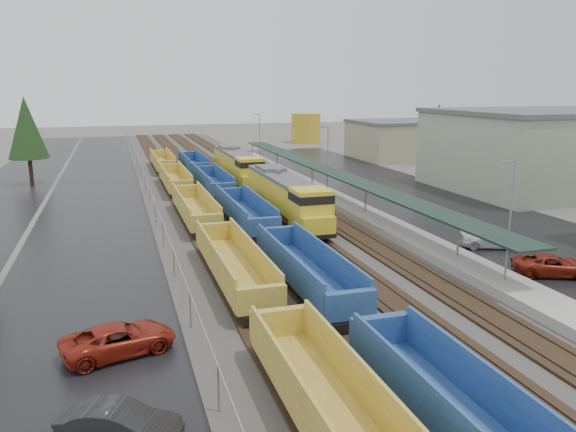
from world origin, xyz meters
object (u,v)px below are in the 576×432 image
(well_string_yellow, at_px, (210,232))
(parked_car_east_c, at_px, (489,239))
(parked_car_west_c, at_px, (119,340))
(parked_car_east_b, at_px, (552,265))
(parked_car_west_b, at_px, (119,425))
(well_string_blue, at_px, (270,237))
(locomotive_lead, at_px, (286,197))
(storage_tank, at_px, (306,128))
(locomotive_trail, at_px, (238,167))

(well_string_yellow, relative_size, parked_car_east_c, 21.24)
(parked_car_west_c, relative_size, parked_car_east_b, 1.04)
(parked_car_west_b, bearing_deg, well_string_blue, -3.48)
(locomotive_lead, xyz_separation_m, parked_car_west_c, (-15.03, -22.70, -1.59))
(well_string_yellow, xyz_separation_m, storage_tank, (34.09, 76.68, 2.02))
(well_string_yellow, bearing_deg, parked_car_west_b, -106.82)
(well_string_blue, bearing_deg, parked_car_west_b, -118.10)
(storage_tank, xyz_separation_m, parked_car_east_c, (-13.61, -83.22, -2.50))
(locomotive_trail, relative_size, parked_car_east_b, 3.82)
(parked_car_east_c, bearing_deg, parked_car_east_b, -161.58)
(parked_car_west_c, bearing_deg, locomotive_lead, -50.06)
(parked_car_west_c, xyz_separation_m, parked_car_east_b, (27.32, 3.19, -0.03))
(parked_car_east_c, bearing_deg, well_string_yellow, 92.31)
(locomotive_trail, xyz_separation_m, parked_car_east_b, (12.29, -40.51, -1.62))
(well_string_blue, height_order, storage_tank, storage_tank)
(well_string_blue, bearing_deg, storage_tank, 69.25)
(well_string_yellow, relative_size, storage_tank, 15.86)
(locomotive_lead, height_order, well_string_blue, locomotive_lead)
(locomotive_trail, relative_size, well_string_yellow, 0.19)
(well_string_blue, bearing_deg, locomotive_trail, 82.37)
(storage_tank, bearing_deg, parked_car_east_c, -99.29)
(parked_car_east_b, bearing_deg, well_string_yellow, 78.72)
(locomotive_trail, bearing_deg, parked_car_west_b, -106.61)
(locomotive_lead, distance_m, parked_car_west_c, 27.27)
(locomotive_lead, distance_m, parked_car_east_c, 17.86)
(locomotive_trail, relative_size, well_string_blue, 0.19)
(locomotive_trail, distance_m, parked_car_east_b, 42.37)
(locomotive_lead, xyz_separation_m, well_string_blue, (-4.00, -8.86, -1.11))
(locomotive_trail, xyz_separation_m, parked_car_west_b, (-15.11, -50.67, -1.61))
(locomotive_trail, distance_m, well_string_blue, 30.15)
(parked_car_west_b, bearing_deg, well_string_yellow, 7.80)
(well_string_blue, xyz_separation_m, parked_car_west_c, (-11.03, -13.84, -0.48))
(locomotive_lead, distance_m, parked_car_west_b, 33.34)
(storage_tank, distance_m, parked_car_west_b, 108.39)
(well_string_blue, bearing_deg, parked_car_west_c, -128.54)
(locomotive_lead, bearing_deg, parked_car_east_c, -45.44)
(parked_car_west_b, bearing_deg, locomotive_lead, -2.37)
(locomotive_lead, bearing_deg, parked_car_west_c, -123.50)
(storage_tank, xyz_separation_m, parked_car_west_c, (-41.12, -93.25, -2.47))
(locomotive_trail, height_order, parked_car_west_b, locomotive_trail)
(locomotive_trail, height_order, parked_car_west_c, locomotive_trail)
(parked_car_west_b, bearing_deg, storage_tank, 2.27)
(well_string_yellow, bearing_deg, locomotive_lead, 37.48)
(storage_tank, height_order, parked_car_east_b, storage_tank)
(locomotive_lead, relative_size, parked_car_east_c, 3.99)
(storage_tank, bearing_deg, locomotive_trail, -117.77)
(locomotive_trail, xyz_separation_m, well_string_blue, (-4.00, -29.86, -1.11))
(storage_tank, height_order, parked_car_east_c, storage_tank)
(locomotive_trail, height_order, well_string_yellow, locomotive_trail)
(locomotive_trail, xyz_separation_m, well_string_yellow, (-8.00, -27.13, -1.14))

